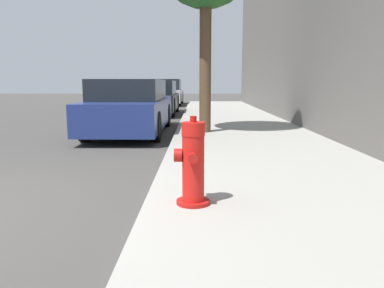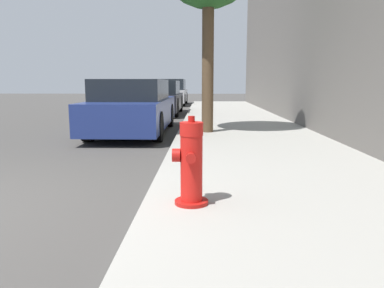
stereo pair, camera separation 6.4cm
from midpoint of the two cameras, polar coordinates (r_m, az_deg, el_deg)
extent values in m
cube|color=#99968E|center=(3.60, 19.04, -10.53)|extent=(3.22, 40.00, 0.11)
cylinder|color=#A91511|center=(3.59, 0.44, -8.81)|extent=(0.32, 0.32, 0.04)
cylinder|color=red|center=(3.51, 0.44, -3.72)|extent=(0.21, 0.21, 0.62)
cylinder|color=red|center=(3.44, 0.45, 2.32)|extent=(0.22, 0.22, 0.12)
cylinder|color=#A91511|center=(3.43, 0.45, 3.81)|extent=(0.06, 0.06, 0.06)
cylinder|color=#A91511|center=(3.35, 0.40, -2.18)|extent=(0.09, 0.06, 0.09)
cylinder|color=#A91511|center=(3.61, 0.49, -1.32)|extent=(0.09, 0.06, 0.09)
cylinder|color=#A91511|center=(3.49, -1.87, -1.72)|extent=(0.08, 0.12, 0.12)
cube|color=navy|center=(9.47, -8.58, 4.76)|extent=(1.66, 4.57, 0.66)
cube|color=black|center=(9.26, -8.87, 8.20)|extent=(1.53, 2.52, 0.48)
cylinder|color=black|center=(11.01, -11.11, 4.35)|extent=(0.20, 0.65, 0.65)
cylinder|color=black|center=(10.79, -3.30, 4.41)|extent=(0.20, 0.65, 0.65)
cylinder|color=black|center=(8.29, -15.39, 2.60)|extent=(0.20, 0.65, 0.65)
cylinder|color=black|center=(7.98, -5.03, 2.66)|extent=(0.20, 0.65, 0.65)
cube|color=black|center=(15.09, -5.11, 6.44)|extent=(1.78, 4.28, 0.61)
cube|color=black|center=(14.91, -5.21, 8.58)|extent=(1.64, 2.35, 0.52)
cylinder|color=black|center=(16.52, -7.37, 6.15)|extent=(0.20, 0.71, 0.71)
cylinder|color=black|center=(16.35, -1.72, 6.19)|extent=(0.20, 0.71, 0.71)
cylinder|color=black|center=(13.92, -9.07, 5.53)|extent=(0.20, 0.71, 0.71)
cylinder|color=black|center=(13.71, -2.36, 5.58)|extent=(0.20, 0.71, 0.71)
cube|color=#B7B7BC|center=(21.52, -3.22, 7.37)|extent=(1.78, 4.36, 0.67)
cube|color=black|center=(21.33, -3.28, 9.05)|extent=(1.64, 2.40, 0.59)
cylinder|color=black|center=(22.95, -4.96, 7.02)|extent=(0.20, 0.67, 0.67)
cylinder|color=black|center=(22.82, -0.89, 7.04)|extent=(0.20, 0.67, 0.67)
cylinder|color=black|center=(20.27, -5.84, 6.70)|extent=(0.20, 0.67, 0.67)
cylinder|color=black|center=(20.12, -1.23, 6.73)|extent=(0.20, 0.67, 0.67)
cylinder|color=brown|center=(8.71, 2.64, 12.23)|extent=(0.27, 0.27, 3.16)
camera|label=1|loc=(0.03, -89.61, 0.06)|focal=35.00mm
camera|label=2|loc=(0.03, 90.39, -0.06)|focal=35.00mm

